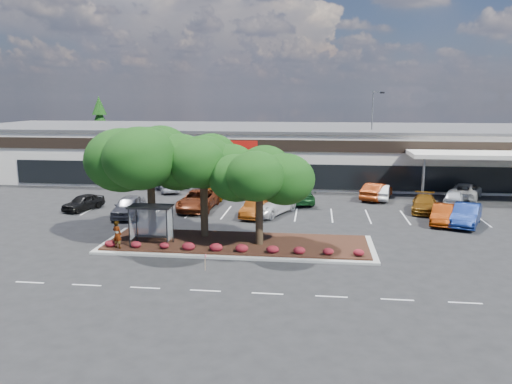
# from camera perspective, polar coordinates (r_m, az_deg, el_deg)

# --- Properties ---
(ground) EXTENTS (160.00, 160.00, 0.00)m
(ground) POSITION_cam_1_polar(r_m,az_deg,el_deg) (29.50, 0.52, -8.53)
(ground) COLOR black
(ground) RESTS_ON ground
(retail_store) EXTENTS (80.40, 25.20, 6.25)m
(retail_store) POSITION_cam_1_polar(r_m,az_deg,el_deg) (62.00, 4.10, 4.66)
(retail_store) COLOR white
(retail_store) RESTS_ON ground
(landscape_island) EXTENTS (18.00, 6.00, 0.26)m
(landscape_island) POSITION_cam_1_polar(r_m,az_deg,el_deg) (33.49, -2.13, -5.94)
(landscape_island) COLOR #ABABA6
(landscape_island) RESTS_ON ground
(lane_markings) EXTENTS (33.12, 20.06, 0.01)m
(lane_markings) POSITION_cam_1_polar(r_m,az_deg,el_deg) (39.45, 2.01, -3.53)
(lane_markings) COLOR silver
(lane_markings) RESTS_ON ground
(shrub_row) EXTENTS (17.00, 0.80, 0.50)m
(shrub_row) POSITION_cam_1_polar(r_m,az_deg,el_deg) (31.39, -2.74, -6.36)
(shrub_row) COLOR maroon
(shrub_row) RESTS_ON landscape_island
(bus_shelter) EXTENTS (2.75, 1.55, 2.59)m
(bus_shelter) POSITION_cam_1_polar(r_m,az_deg,el_deg) (33.24, -11.86, -2.40)
(bus_shelter) COLOR black
(bus_shelter) RESTS_ON landscape_island
(island_tree_west) EXTENTS (7.20, 7.20, 7.89)m
(island_tree_west) POSITION_cam_1_polar(r_m,az_deg,el_deg) (34.47, -11.95, 1.28)
(island_tree_west) COLOR #11370F
(island_tree_west) RESTS_ON landscape_island
(island_tree_mid) EXTENTS (6.60, 6.60, 7.32)m
(island_tree_mid) POSITION_cam_1_polar(r_m,az_deg,el_deg) (34.23, -5.99, 0.91)
(island_tree_mid) COLOR #11370F
(island_tree_mid) RESTS_ON landscape_island
(island_tree_east) EXTENTS (5.80, 5.80, 6.50)m
(island_tree_east) POSITION_cam_1_polar(r_m,az_deg,el_deg) (32.18, 0.38, -0.40)
(island_tree_east) COLOR #11370F
(island_tree_east) RESTS_ON landscape_island
(conifer_north_west) EXTENTS (4.40, 4.40, 10.00)m
(conifer_north_west) POSITION_cam_1_polar(r_m,az_deg,el_deg) (80.89, -17.37, 6.94)
(conifer_north_west) COLOR #11370F
(conifer_north_west) RESTS_ON ground
(person_waiting) EXTENTS (0.76, 0.62, 1.80)m
(person_waiting) POSITION_cam_1_polar(r_m,az_deg,el_deg) (33.09, -15.58, -4.68)
(person_waiting) COLOR #594C47
(person_waiting) RESTS_ON landscape_island
(light_pole) EXTENTS (1.43, 0.50, 10.44)m
(light_pole) POSITION_cam_1_polar(r_m,az_deg,el_deg) (56.21, 13.11, 5.30)
(light_pole) COLOR #ABABA6
(light_pole) RESTS_ON ground
(survey_stake) EXTENTS (0.07, 0.14, 0.97)m
(survey_stake) POSITION_cam_1_polar(r_m,az_deg,el_deg) (28.85, -5.81, -7.73)
(survey_stake) COLOR tan
(survey_stake) RESTS_ON ground
(car_0) EXTENTS (2.88, 4.39, 1.39)m
(car_0) POSITION_cam_1_polar(r_m,az_deg,el_deg) (46.26, -19.13, -1.11)
(car_0) COLOR black
(car_0) RESTS_ON ground
(car_1) EXTENTS (2.43, 5.12, 1.69)m
(car_1) POSITION_cam_1_polar(r_m,az_deg,el_deg) (42.70, -14.35, -1.60)
(car_1) COLOR slate
(car_1) RESTS_ON ground
(car_2) EXTENTS (2.95, 6.16, 1.69)m
(car_2) POSITION_cam_1_polar(r_m,az_deg,el_deg) (44.15, -6.65, -0.92)
(car_2) COLOR #622711
(car_2) RESTS_ON ground
(car_3) EXTENTS (2.40, 4.70, 1.48)m
(car_3) POSITION_cam_1_polar(r_m,az_deg,el_deg) (41.28, -0.02, -1.82)
(car_3) COLOR #6A2C08
(car_3) RESTS_ON ground
(car_4) EXTENTS (4.91, 6.58, 1.66)m
(car_4) POSITION_cam_1_polar(r_m,az_deg,el_deg) (42.17, 1.40, -1.43)
(car_4) COLOR white
(car_4) RESTS_ON ground
(car_6) EXTENTS (2.95, 4.85, 1.51)m
(car_6) POSITION_cam_1_polar(r_m,az_deg,el_deg) (41.65, 20.62, -2.40)
(car_6) COLOR #712303
(car_6) RESTS_ON ground
(car_7) EXTENTS (2.97, 5.19, 1.42)m
(car_7) POSITION_cam_1_polar(r_m,az_deg,el_deg) (45.37, 18.66, -1.29)
(car_7) COLOR brown
(car_7) RESTS_ON ground
(car_8) EXTENTS (3.59, 5.39, 1.68)m
(car_8) POSITION_cam_1_polar(r_m,az_deg,el_deg) (41.72, 22.90, -2.42)
(car_8) COLOR navy
(car_8) RESTS_ON ground
(car_9) EXTENTS (3.66, 5.16, 1.63)m
(car_9) POSITION_cam_1_polar(r_m,az_deg,el_deg) (53.02, -9.94, 0.92)
(car_9) COLOR #B0B3BE
(car_9) RESTS_ON ground
(car_10) EXTENTS (1.99, 4.83, 1.40)m
(car_10) POSITION_cam_1_polar(r_m,az_deg,el_deg) (48.56, -4.70, 0.01)
(car_10) COLOR #613603
(car_10) RESTS_ON ground
(car_11) EXTENTS (2.56, 5.13, 1.39)m
(car_11) POSITION_cam_1_polar(r_m,az_deg,el_deg) (50.57, -1.42, 0.47)
(car_11) COLOR #BDBDBD
(car_11) RESTS_ON ground
(car_12) EXTENTS (3.55, 5.98, 1.62)m
(car_12) POSITION_cam_1_polar(r_m,az_deg,el_deg) (46.83, 4.88, -0.26)
(car_12) COLOR #12411A
(car_12) RESTS_ON ground
(car_14) EXTENTS (3.64, 5.22, 1.63)m
(car_14) POSITION_cam_1_polar(r_m,az_deg,el_deg) (49.54, 13.59, 0.09)
(car_14) COLOR maroon
(car_14) RESTS_ON ground
(car_15) EXTENTS (2.33, 4.72, 1.49)m
(car_15) POSITION_cam_1_polar(r_m,az_deg,el_deg) (49.64, 14.06, 0.01)
(car_15) COLOR white
(car_15) RESTS_ON ground
(car_16) EXTENTS (2.90, 4.56, 1.44)m
(car_16) POSITION_cam_1_polar(r_m,az_deg,el_deg) (49.02, 21.66, -0.60)
(car_16) COLOR silver
(car_16) RESTS_ON ground
(car_17) EXTENTS (4.54, 6.13, 1.55)m
(car_17) POSITION_cam_1_polar(r_m,az_deg,el_deg) (52.52, 22.80, 0.09)
(car_17) COLOR #BBBBBB
(car_17) RESTS_ON ground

